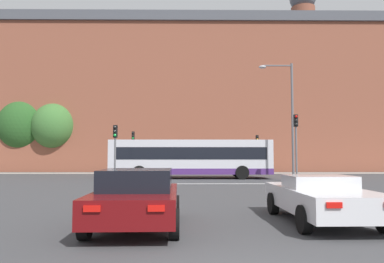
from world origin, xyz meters
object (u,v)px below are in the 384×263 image
Objects in this scene: car_saloon_left at (137,198)px; pedestrian_walking_west at (172,164)px; traffic_light_far_right at (257,147)px; pedestrian_walking_east at (112,164)px; traffic_light_far_left at (133,145)px; car_roadster_right at (321,198)px; street_lamp_junction at (287,109)px; pedestrian_waiting at (204,163)px; traffic_light_near_right at (296,137)px; traffic_light_near_left at (115,144)px; bus_crossing_lead at (191,158)px.

pedestrian_walking_west reaches higher than car_saloon_left.
traffic_light_far_right is 14.44m from pedestrian_walking_east.
traffic_light_far_left is 2.58× the size of pedestrian_walking_east.
car_saloon_left is 0.93× the size of car_roadster_right.
car_roadster_right is 27.63m from traffic_light_far_left.
street_lamp_junction is at bearing -9.81° from pedestrian_walking_west.
traffic_light_far_left reaches higher than pedestrian_walking_east.
pedestrian_waiting is at bearing 45.89° from pedestrian_walking_west.
traffic_light_far_right is (11.99, 0.09, -0.21)m from traffic_light_far_left.
pedestrian_waiting is (-5.44, 13.36, -1.99)m from traffic_light_near_right.
car_roadster_right is at bearing -59.85° from traffic_light_near_left.
pedestrian_walking_east reaches higher than car_roadster_right.
traffic_light_near_left is (-8.14, 14.02, 1.86)m from car_roadster_right.
pedestrian_walking_west is at bearing 122.98° from traffic_light_near_right.
traffic_light_near_left is (-11.35, -12.19, -0.02)m from traffic_light_far_right.
traffic_light_far_right is 11.68m from traffic_light_near_right.
pedestrian_waiting is at bearing 65.57° from traffic_light_near_left.
pedestrian_walking_east is at bearing 110.80° from car_roadster_right.
bus_crossing_lead is at bearing 84.30° from car_saloon_left.
pedestrian_waiting reaches higher than car_roadster_right.
bus_crossing_lead is (-3.28, 18.73, 0.91)m from car_roadster_right.
street_lamp_junction is 14.01m from pedestrian_waiting.
traffic_light_near_left is 14.34m from pedestrian_walking_west.
bus_crossing_lead is at bearing 44.12° from traffic_light_near_left.
pedestrian_walking_west is at bearing 168.24° from traffic_light_far_right.
traffic_light_near_left is at bearing -132.96° from traffic_light_far_right.
car_roadster_right is 26.47m from traffic_light_far_right.
traffic_light_far_right is 8.62m from pedestrian_walking_west.
pedestrian_walking_east is at bearing 174.87° from traffic_light_far_right.
car_saloon_left is 2.58× the size of pedestrian_waiting.
car_roadster_right is 0.57× the size of street_lamp_junction.
pedestrian_walking_east is at bearing -129.39° from pedestrian_walking_west.
bus_crossing_lead is 8.18m from traffic_light_near_right.
traffic_light_far_left is (-5.50, 7.39, 1.17)m from bus_crossing_lead.
traffic_light_far_left reaches higher than car_roadster_right.
car_saloon_left is at bearing -76.95° from traffic_light_near_left.
traffic_light_near_left is 11.77m from traffic_light_near_right.
car_saloon_left is at bearing 56.97° from pedestrian_waiting.
traffic_light_far_left is at bearing -143.37° from bus_crossing_lead.
pedestrian_waiting is 1.07× the size of pedestrian_walking_east.
car_saloon_left is 18.50m from street_lamp_junction.
street_lamp_junction reaches higher than pedestrian_waiting.
car_saloon_left is at bearing -106.45° from traffic_light_far_right.
traffic_light_far_left is at bearing -107.47° from pedestrian_walking_west.
traffic_light_far_right is (6.49, 7.48, 0.96)m from bus_crossing_lead.
bus_crossing_lead is 9.95m from traffic_light_far_right.
pedestrian_walking_east is 1.00× the size of pedestrian_walking_west.
pedestrian_walking_east reaches higher than pedestrian_walking_west.
pedestrian_walking_west is (-3.25, 0.03, -0.07)m from pedestrian_waiting.
traffic_light_near_left is 13.88m from pedestrian_walking_east.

